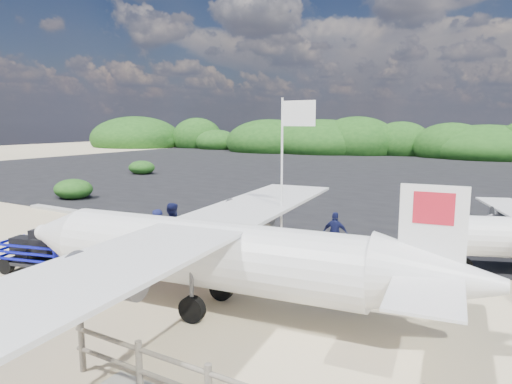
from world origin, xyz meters
TOP-DOWN VIEW (x-y plane):
  - ground at (0.00, 0.00)m, footprint 160.00×160.00m
  - asphalt_apron at (0.00, 30.00)m, footprint 90.00×50.00m
  - lagoon at (-9.00, 1.50)m, footprint 9.00×7.00m
  - vegetation_band at (0.00, 55.00)m, footprint 124.00×8.00m
  - baggage_cart at (-3.09, -1.76)m, footprint 2.67×1.93m
  - flagpole at (3.82, 1.67)m, footprint 1.12×0.54m
  - signboard at (1.43, 0.44)m, footprint 1.87×0.68m
  - crew_a at (-0.18, 0.64)m, footprint 0.83×0.70m
  - crew_b at (-0.56, 1.70)m, footprint 1.16×1.05m
  - crew_c at (4.39, 4.79)m, footprint 0.97×0.52m
  - aircraft_small at (-11.61, 32.49)m, footprint 9.24×9.24m

SIDE VIEW (x-z plane):
  - ground at x=0.00m, z-range 0.00..0.00m
  - asphalt_apron at x=0.00m, z-range -0.02..0.02m
  - lagoon at x=-9.00m, z-range -0.20..0.20m
  - vegetation_band at x=0.00m, z-range -2.20..2.20m
  - baggage_cart at x=-3.09m, z-range -0.60..0.60m
  - flagpole at x=3.82m, z-range -2.72..2.72m
  - signboard at x=1.43m, z-range -0.78..0.78m
  - aircraft_small at x=-11.61m, z-range -1.30..1.30m
  - crew_c at x=4.39m, z-range 0.00..1.57m
  - crew_a at x=-0.18m, z-range 0.00..1.93m
  - crew_b at x=-0.56m, z-range 0.00..1.94m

